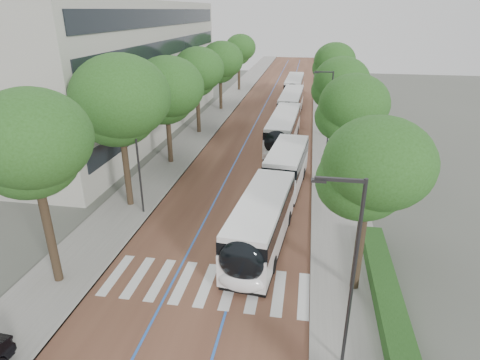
{
  "coord_description": "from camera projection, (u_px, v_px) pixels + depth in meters",
  "views": [
    {
      "loc": [
        4.79,
        -15.44,
        13.15
      ],
      "look_at": [
        0.52,
        9.42,
        2.4
      ],
      "focal_mm": 30.0,
      "sensor_mm": 36.0,
      "label": 1
    }
  ],
  "objects": [
    {
      "name": "trees_left",
      "position": [
        184.0,
        80.0,
        39.55
      ],
      "size": [
        6.45,
        60.25,
        10.11
      ],
      "color": "black",
      "rests_on": "ground"
    },
    {
      "name": "sidewalk_right",
      "position": [
        328.0,
        113.0,
        54.97
      ],
      "size": [
        4.0,
        140.0,
        0.12
      ],
      "primitive_type": "cube",
      "color": "gray",
      "rests_on": "ground"
    },
    {
      "name": "streetlight_far",
      "position": [
        328.0,
        108.0,
        36.92
      ],
      "size": [
        1.82,
        0.2,
        8.0
      ],
      "color": "#2A2A2C",
      "rests_on": "sidewalk_right"
    },
    {
      "name": "bus_queued_0",
      "position": [
        283.0,
        131.0,
        41.42
      ],
      "size": [
        3.05,
        12.49,
        3.2
      ],
      "rotation": [
        0.0,
        0.0,
        -0.04
      ],
      "color": "white",
      "rests_on": "ground"
    },
    {
      "name": "sidewalk_left",
      "position": [
        221.0,
        109.0,
        57.31
      ],
      "size": [
        4.0,
        140.0,
        0.12
      ],
      "primitive_type": "cube",
      "color": "gray",
      "rests_on": "ground"
    },
    {
      "name": "zebra_crossing",
      "position": [
        206.0,
        284.0,
        20.77
      ],
      "size": [
        10.55,
        3.6,
        0.01
      ],
      "color": "silver",
      "rests_on": "ground"
    },
    {
      "name": "lead_bus",
      "position": [
        274.0,
        196.0,
        26.84
      ],
      "size": [
        4.17,
        18.55,
        3.2
      ],
      "rotation": [
        0.0,
        0.0,
        -0.09
      ],
      "color": "black",
      "rests_on": "ground"
    },
    {
      "name": "office_building",
      "position": [
        95.0,
        68.0,
        45.58
      ],
      "size": [
        18.11,
        40.0,
        14.0
      ],
      "color": "#98978D",
      "rests_on": "ground"
    },
    {
      "name": "lane_line_right",
      "position": [
        285.0,
        112.0,
        55.91
      ],
      "size": [
        0.12,
        126.0,
        0.01
      ],
      "primitive_type": "cube",
      "color": "blue",
      "rests_on": "road"
    },
    {
      "name": "lane_line_left",
      "position": [
        262.0,
        111.0,
        56.41
      ],
      "size": [
        0.12,
        126.0,
        0.01
      ],
      "primitive_type": "cube",
      "color": "blue",
      "rests_on": "road"
    },
    {
      "name": "hedge",
      "position": [
        390.0,
        310.0,
        18.28
      ],
      "size": [
        1.2,
        14.0,
        0.8
      ],
      "primitive_type": "cube",
      "color": "#1B4317",
      "rests_on": "sidewalk_right"
    },
    {
      "name": "bus_queued_1",
      "position": [
        291.0,
        105.0,
        52.62
      ],
      "size": [
        2.9,
        12.47,
        3.2
      ],
      "rotation": [
        0.0,
        0.0,
        -0.03
      ],
      "color": "white",
      "rests_on": "ground"
    },
    {
      "name": "road",
      "position": [
        273.0,
        111.0,
        56.16
      ],
      "size": [
        11.0,
        140.0,
        0.02
      ],
      "primitive_type": "cube",
      "color": "brown",
      "rests_on": "ground"
    },
    {
      "name": "streetlight_near",
      "position": [
        350.0,
        264.0,
        14.26
      ],
      "size": [
        1.82,
        0.2,
        8.0
      ],
      "color": "#2A2A2C",
      "rests_on": "sidewalk_right"
    },
    {
      "name": "trees_right",
      "position": [
        340.0,
        88.0,
        39.1
      ],
      "size": [
        5.75,
        47.32,
        8.51
      ],
      "color": "black",
      "rests_on": "ground"
    },
    {
      "name": "lamp_post_left",
      "position": [
        138.0,
        158.0,
        26.49
      ],
      "size": [
        0.14,
        0.14,
        8.0
      ],
      "primitive_type": "cylinder",
      "color": "#2A2A2C",
      "rests_on": "sidewalk_left"
    },
    {
      "name": "bus_queued_2",
      "position": [
        294.0,
        87.0,
        64.3
      ],
      "size": [
        2.73,
        12.44,
        3.2
      ],
      "rotation": [
        0.0,
        0.0,
        -0.02
      ],
      "color": "white",
      "rests_on": "ground"
    },
    {
      "name": "kerb_left",
      "position": [
        234.0,
        109.0,
        57.01
      ],
      "size": [
        0.2,
        140.0,
        0.14
      ],
      "primitive_type": "cube",
      "color": "gray",
      "rests_on": "ground"
    },
    {
      "name": "ground",
      "position": [
        198.0,
        297.0,
        19.9
      ],
      "size": [
        160.0,
        160.0,
        0.0
      ],
      "primitive_type": "plane",
      "color": "#51544C",
      "rests_on": "ground"
    },
    {
      "name": "kerb_right",
      "position": [
        314.0,
        113.0,
        55.27
      ],
      "size": [
        0.2,
        140.0,
        0.14
      ],
      "primitive_type": "cube",
      "color": "gray",
      "rests_on": "ground"
    }
  ]
}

